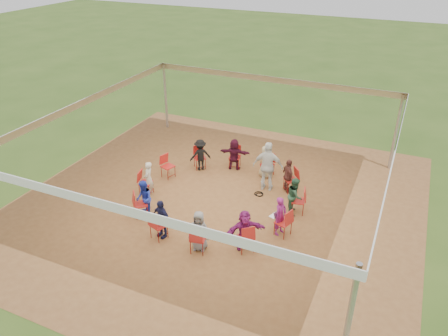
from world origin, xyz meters
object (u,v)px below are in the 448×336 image
at_px(chair_10, 198,238).
at_px(person_seated_1, 295,196).
at_px(person_seated_4, 234,154).
at_px(person_seated_8, 161,219).
at_px(chair_6, 168,167).
at_px(laptop, 276,215).
at_px(chair_1, 298,201).
at_px(person_seated_5, 200,155).
at_px(person_seated_7, 144,199).
at_px(person_seated_3, 266,161).
at_px(chair_7, 146,183).
at_px(cable_coil, 259,194).
at_px(chair_3, 267,165).
at_px(chair_2, 291,180).
at_px(chair_9, 159,225).
at_px(person_seated_0, 280,216).
at_px(person_seated_6, 149,179).
at_px(person_seated_10, 245,230).
at_px(person_seated_2, 288,176).
at_px(chair_11, 246,237).
at_px(standing_person, 268,166).
at_px(chair_4, 235,157).
at_px(chair_5, 200,158).
at_px(chair_0, 283,222).
at_px(person_seated_9, 199,231).

xyz_separation_m(chair_10, person_seated_1, (1.94, 3.07, 0.18)).
xyz_separation_m(person_seated_4, person_seated_8, (-0.30, -4.83, 0.00)).
height_order(chair_6, laptop, chair_6).
relative_size(chair_1, person_seated_5, 0.72).
bearing_deg(person_seated_7, person_seated_3, 105.00).
xyz_separation_m(chair_1, chair_7, (-5.15, -1.04, 0.00)).
xyz_separation_m(person_seated_4, cable_coil, (1.55, -1.41, -0.61)).
distance_m(person_seated_4, laptop, 4.20).
height_order(chair_3, chair_10, same).
bearing_deg(cable_coil, person_seated_1, -21.39).
distance_m(chair_2, chair_7, 5.07).
distance_m(chair_9, person_seated_0, 3.63).
relative_size(person_seated_6, person_seated_10, 1.00).
relative_size(person_seated_2, cable_coil, 3.00).
xyz_separation_m(chair_2, person_seated_2, (-0.09, -0.08, 0.18)).
relative_size(chair_1, person_seated_1, 0.72).
xyz_separation_m(person_seated_4, person_seated_5, (-1.16, -0.58, 0.00)).
distance_m(chair_7, chair_11, 4.55).
bearing_deg(chair_11, laptop, 27.06).
height_order(chair_6, standing_person, standing_person).
distance_m(chair_4, chair_9, 5.07).
height_order(chair_2, person_seated_6, person_seated_6).
relative_size(chair_3, chair_4, 1.00).
distance_m(chair_5, chair_10, 5.07).
xyz_separation_m(person_seated_8, standing_person, (1.97, 3.90, 0.29)).
relative_size(chair_5, chair_11, 1.00).
relative_size(chair_3, person_seated_1, 0.72).
distance_m(chair_0, person_seated_6, 4.96).
relative_size(person_seated_1, person_seated_10, 1.00).
bearing_deg(person_seated_7, chair_2, 90.00).
distance_m(chair_6, person_seated_0, 5.13).
height_order(standing_person, cable_coil, standing_person).
distance_m(chair_2, chair_6, 4.55).
height_order(chair_5, person_seated_1, person_seated_1).
xyz_separation_m(chair_4, chair_9, (-0.31, -5.06, 0.00)).
relative_size(chair_6, person_seated_1, 0.72).
height_order(person_seated_1, person_seated_3, same).
bearing_deg(person_seated_10, chair_5, 90.00).
xyz_separation_m(chair_0, person_seated_9, (-1.99, -1.62, 0.18)).
xyz_separation_m(person_seated_0, cable_coil, (-1.32, 1.84, -0.61)).
relative_size(chair_1, chair_7, 1.00).
bearing_deg(person_seated_7, standing_person, 94.76).
bearing_deg(person_seated_6, chair_9, 27.68).
height_order(person_seated_2, cable_coil, person_seated_2).
bearing_deg(person_seated_7, chair_9, 10.01).
height_order(chair_5, person_seated_9, person_seated_9).
height_order(person_seated_6, person_seated_9, same).
distance_m(chair_1, person_seated_2, 1.35).
xyz_separation_m(chair_6, chair_10, (3.01, -3.41, 0.00)).
distance_m(chair_3, chair_11, 4.55).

